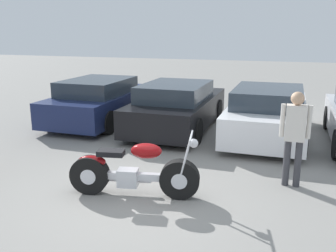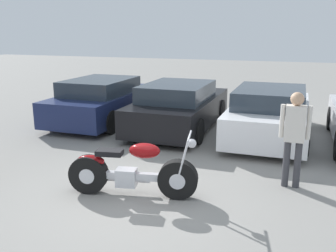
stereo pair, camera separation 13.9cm
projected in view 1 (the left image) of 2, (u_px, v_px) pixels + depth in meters
The scene contains 6 objects.
ground_plane at pixel (138, 200), 6.17m from camera, with size 60.00×60.00×0.00m, color gray.
motorcycle at pixel (133, 172), 6.26m from camera, with size 2.20×0.80×1.10m.
parked_car_navy at pixel (101, 101), 11.40m from camera, with size 1.95×4.33×1.32m.
parked_car_black at pixel (177, 107), 10.51m from camera, with size 1.95×4.33×1.32m.
parked_car_white at pixel (268, 113), 9.70m from camera, with size 1.95×4.33×1.32m.
person_standing at pixel (295, 131), 6.51m from camera, with size 0.52×0.23×1.71m.
Camera 1 is at (2.26, -5.23, 2.73)m, focal length 40.00 mm.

